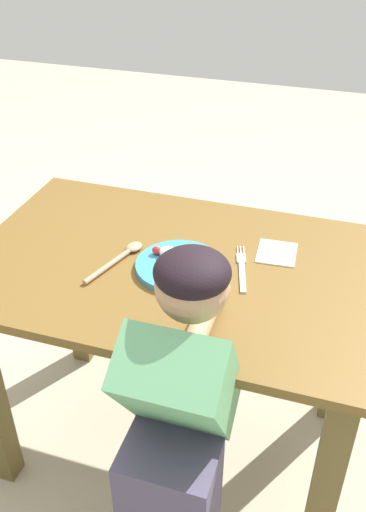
{
  "coord_description": "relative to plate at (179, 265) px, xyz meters",
  "views": [
    {
      "loc": [
        0.4,
        -1.19,
        1.62
      ],
      "look_at": [
        0.02,
        0.01,
        0.76
      ],
      "focal_mm": 39.69,
      "sensor_mm": 36.0,
      "label": 1
    }
  ],
  "objects": [
    {
      "name": "fork",
      "position": [
        0.16,
        0.05,
        -0.01
      ],
      "size": [
        0.07,
        0.21,
        0.01
      ],
      "rotation": [
        0.0,
        0.0,
        1.83
      ],
      "color": "silver",
      "rests_on": "dining_table"
    },
    {
      "name": "ground_plane",
      "position": [
        -0.02,
        0.02,
        -0.76
      ],
      "size": [
        8.0,
        8.0,
        0.0
      ],
      "primitive_type": "plane",
      "color": "#ADA58B"
    },
    {
      "name": "dining_table",
      "position": [
        -0.02,
        0.02,
        -0.17
      ],
      "size": [
        1.13,
        0.73,
        0.74
      ],
      "color": "brown",
      "rests_on": "ground_plane"
    },
    {
      "name": "plate",
      "position": [
        0.0,
        0.0,
        0.0
      ],
      "size": [
        0.23,
        0.23,
        0.05
      ],
      "color": "teal",
      "rests_on": "dining_table"
    },
    {
      "name": "person",
      "position": [
        0.13,
        -0.41,
        -0.22
      ],
      "size": [
        0.22,
        0.42,
        1.01
      ],
      "color": "#49425B",
      "rests_on": "ground_plane"
    },
    {
      "name": "spoon",
      "position": [
        -0.17,
        -0.0,
        -0.01
      ],
      "size": [
        0.09,
        0.23,
        0.02
      ],
      "rotation": [
        0.0,
        0.0,
        1.27
      ],
      "color": "tan",
      "rests_on": "dining_table"
    },
    {
      "name": "napkin",
      "position": [
        0.24,
        0.15,
        -0.01
      ],
      "size": [
        0.11,
        0.13,
        0.0
      ],
      "primitive_type": "cube",
      "rotation": [
        0.0,
        0.0,
        0.06
      ],
      "color": "white",
      "rests_on": "dining_table"
    }
  ]
}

